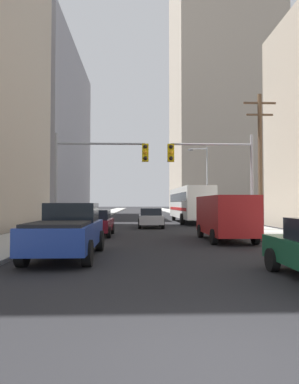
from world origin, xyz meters
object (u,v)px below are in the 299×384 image
pickup_truck_blue (68,230)px  cargo_van_red (225,215)px  traffic_signal_near_right (215,166)px  traffic_signal_near_left (97,165)px  city_bus (190,203)px  sedan_maroon (96,223)px  sedan_silver (151,218)px

pickup_truck_blue → cargo_van_red: size_ratio=1.04×
pickup_truck_blue → traffic_signal_near_right: 11.14m
cargo_van_red → traffic_signal_near_right: size_ratio=0.87×
cargo_van_red → traffic_signal_near_left: (-6.79, 2.92, 2.83)m
cargo_van_red → traffic_signal_near_left: size_ratio=0.87×
city_bus → sedan_maroon: city_bus is taller
cargo_van_red → traffic_signal_near_right: bearing=87.2°
sedan_maroon → sedan_silver: 7.74m
sedan_maroon → traffic_signal_near_left: bearing=60.1°
sedan_silver → cargo_van_red: bearing=-70.7°
pickup_truck_blue → cargo_van_red: 8.59m
pickup_truck_blue → sedan_maroon: 7.89m
city_bus → sedan_maroon: bearing=-119.0°
pickup_truck_blue → cargo_van_red: bearing=36.4°
cargo_van_red → sedan_maroon: cargo_van_red is taller
pickup_truck_blue → traffic_signal_near_right: (7.05, 8.02, 3.17)m
city_bus → sedan_silver: 8.00m
traffic_signal_near_left → traffic_signal_near_right: (6.93, -0.00, -0.02)m
cargo_van_red → traffic_signal_near_left: bearing=156.7°
traffic_signal_near_left → cargo_van_red: bearing=-23.3°
sedan_maroon → traffic_signal_near_right: traffic_signal_near_right is taller
city_bus → cargo_van_red: size_ratio=2.21×
sedan_maroon → traffic_signal_near_right: size_ratio=0.70×
sedan_silver → traffic_signal_near_right: traffic_signal_near_right is taller
pickup_truck_blue → sedan_silver: 15.23m
sedan_maroon → traffic_signal_near_right: 7.76m
city_bus → traffic_signal_near_left: traffic_signal_near_left is taller
traffic_signal_near_right → traffic_signal_near_left: bearing=180.0°
traffic_signal_near_left → traffic_signal_near_right: 6.93m
pickup_truck_blue → traffic_signal_near_right: bearing=48.7°
city_bus → traffic_signal_near_left: (-7.52, -13.55, 2.19)m
pickup_truck_blue → traffic_signal_near_left: (0.12, 8.02, 3.19)m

